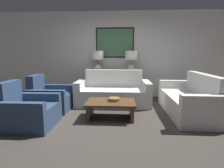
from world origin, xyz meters
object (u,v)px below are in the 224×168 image
(couch_by_back_wall, at_px, (113,93))
(armchair_near_back_wall, at_px, (50,98))
(decorative_bowl, at_px, (114,99))
(armchair_near_camera, at_px, (28,112))
(console_table, at_px, (114,86))
(table_lamp_right, at_px, (131,59))
(coffee_table, at_px, (111,106))
(table_lamp_left, at_px, (98,59))
(couch_by_side, at_px, (189,101))

(couch_by_back_wall, xyz_separation_m, armchair_near_back_wall, (-1.53, -0.58, -0.03))
(decorative_bowl, bearing_deg, armchair_near_camera, -160.55)
(console_table, bearing_deg, armchair_near_back_wall, -140.18)
(table_lamp_right, xyz_separation_m, coffee_table, (-0.51, -1.78, -0.94))
(table_lamp_right, height_order, armchair_near_back_wall, table_lamp_right)
(table_lamp_left, distance_m, table_lamp_right, 1.02)
(armchair_near_camera, bearing_deg, armchair_near_back_wall, 90.00)
(couch_by_back_wall, relative_size, decorative_bowl, 7.50)
(decorative_bowl, bearing_deg, table_lamp_right, 75.94)
(table_lamp_left, height_order, decorative_bowl, table_lamp_left)
(decorative_bowl, xyz_separation_m, armchair_near_camera, (-1.61, -0.57, -0.12))
(console_table, relative_size, coffee_table, 1.61)
(coffee_table, bearing_deg, console_table, 90.17)
(table_lamp_right, xyz_separation_m, armchair_near_back_wall, (-2.04, -1.27, -0.92))
(coffee_table, bearing_deg, table_lamp_right, 74.16)
(table_lamp_right, height_order, couch_by_side, table_lamp_right)
(armchair_near_camera, bearing_deg, couch_by_back_wall, 46.16)
(table_lamp_left, xyz_separation_m, armchair_near_camera, (-1.02, -2.29, -0.92))
(couch_by_back_wall, distance_m, coffee_table, 1.08)
(console_table, relative_size, table_lamp_left, 2.43)
(coffee_table, xyz_separation_m, armchair_near_camera, (-1.53, -0.51, 0.01))
(table_lamp_left, height_order, couch_by_side, table_lamp_left)
(table_lamp_left, bearing_deg, console_table, 0.00)
(console_table, distance_m, decorative_bowl, 1.72)
(table_lamp_right, distance_m, armchair_near_camera, 3.20)
(decorative_bowl, relative_size, armchair_near_back_wall, 0.28)
(couch_by_side, height_order, armchair_near_back_wall, couch_by_side)
(couch_by_side, distance_m, coffee_table, 1.81)
(decorative_bowl, height_order, armchair_near_camera, armchair_near_camera)
(coffee_table, height_order, armchair_near_camera, armchair_near_camera)
(console_table, relative_size, table_lamp_right, 2.43)
(console_table, xyz_separation_m, coffee_table, (0.01, -1.78, -0.12))
(table_lamp_left, relative_size, couch_by_side, 0.34)
(couch_by_side, height_order, decorative_bowl, couch_by_side)
(decorative_bowl, height_order, armchair_near_back_wall, armchair_near_back_wall)
(table_lamp_right, distance_m, armchair_near_back_wall, 2.58)
(table_lamp_left, relative_size, armchair_near_back_wall, 0.73)
(table_lamp_right, xyz_separation_m, armchair_near_camera, (-2.04, -2.29, -0.92))
(table_lamp_left, distance_m, couch_by_side, 2.81)
(couch_by_side, bearing_deg, table_lamp_right, 132.14)
(coffee_table, bearing_deg, couch_by_side, 12.66)
(armchair_near_back_wall, bearing_deg, armchair_near_camera, -90.00)
(couch_by_back_wall, xyz_separation_m, armchair_near_camera, (-1.53, -1.59, -0.03))
(console_table, relative_size, armchair_near_camera, 1.77)
(couch_by_side, bearing_deg, decorative_bowl, -168.74)
(armchair_near_camera, bearing_deg, couch_by_side, 15.34)
(console_table, distance_m, couch_by_side, 2.25)
(couch_by_side, bearing_deg, console_table, 141.86)
(decorative_bowl, bearing_deg, coffee_table, -141.23)
(couch_by_back_wall, bearing_deg, couch_by_side, -21.27)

